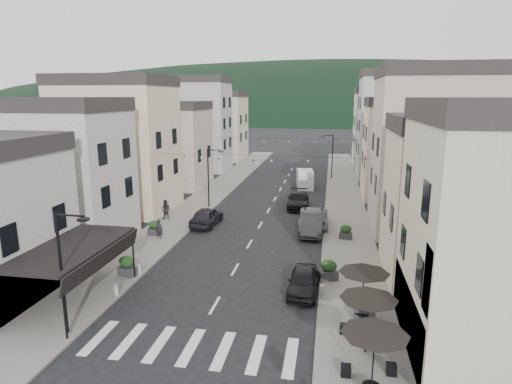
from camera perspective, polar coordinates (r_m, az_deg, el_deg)
ground at (r=19.14m, az=-10.71°, el=-22.83°), size 700.00×700.00×0.00m
sidewalk_left at (r=49.61m, az=-5.91°, el=-0.24°), size 4.00×76.00×0.12m
sidewalk_right at (r=47.80m, az=11.66°, el=-0.93°), size 4.00×76.00×0.12m
hill_backdrop at (r=314.74m, az=9.07°, el=10.44°), size 640.00×360.00×70.00m
boutique_awning at (r=24.80m, az=-22.82°, el=-7.04°), size 3.77×7.50×3.28m
buildings_row_left at (r=56.29m, az=-11.37°, el=7.36°), size 10.20×54.16×14.00m
buildings_row_right at (r=52.02m, az=19.63°, el=6.69°), size 10.20×54.16×14.50m
cafe_terrace at (r=19.43m, az=14.75°, el=-14.35°), size 2.50×8.10×2.53m
streetlamp_left_near at (r=21.51m, az=-24.03°, el=-8.46°), size 1.70×0.56×6.00m
streetlamp_left_far at (r=42.78m, az=-6.04°, el=2.67°), size 1.70×0.56×6.00m
streetlamp_right_far at (r=58.95m, az=9.90°, el=5.28°), size 1.70×0.56×6.00m
bollards at (r=23.38m, az=-5.89°, el=-14.45°), size 11.66×10.26×0.60m
bunting_near at (r=37.35m, az=0.83°, el=4.33°), size 19.00×0.28×0.62m
bunting_far at (r=53.09m, az=3.61°, el=6.77°), size 19.00×0.28×0.62m
parked_car_a at (r=25.18m, az=6.33°, el=-11.71°), size 1.75×4.13×1.39m
parked_car_b at (r=35.50m, az=7.52°, el=-4.19°), size 1.97×5.16×1.68m
parked_car_c at (r=37.43m, az=7.66°, el=-3.46°), size 2.63×5.44×1.49m
parked_car_d at (r=43.55m, az=5.66°, el=-1.09°), size 2.42×5.39×1.53m
parked_car_e at (r=37.61m, az=-6.59°, el=-3.24°), size 2.16×4.87×1.63m
delivery_van at (r=53.24m, az=6.53°, el=1.78°), size 2.44×4.90×2.25m
pedestrian_a at (r=34.47m, az=-12.81°, el=-4.84°), size 0.63×0.48×1.53m
pedestrian_b at (r=39.44m, az=-11.92°, el=-2.35°), size 0.96×0.78×1.84m
planter_la at (r=28.13m, az=-16.83°, el=-9.43°), size 1.27×0.95×1.27m
planter_lb at (r=35.43m, az=-13.36°, el=-4.69°), size 1.15×0.73×1.21m
planter_ra at (r=22.81m, az=14.30°, el=-14.74°), size 1.13×0.71×1.20m
planter_rb at (r=26.74m, az=9.63°, el=-10.22°), size 1.27×0.95×1.27m
planter_rc at (r=34.34m, az=11.88°, el=-5.24°), size 1.06×0.64×1.13m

